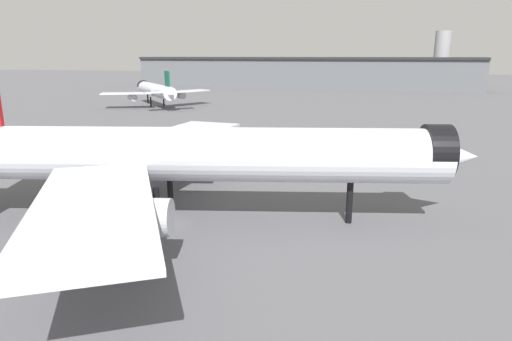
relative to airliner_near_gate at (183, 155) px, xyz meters
name	(u,v)px	position (x,y,z in m)	size (l,w,h in m)	color
ground	(166,224)	(-1.60, -1.62, -7.54)	(900.00, 900.00, 0.00)	#56565B
airliner_near_gate	(183,155)	(0.00, 0.00, 0.00)	(62.57, 56.16, 17.11)	silver
airliner_far_taxiway	(156,90)	(-59.09, 105.14, -1.75)	(34.63, 36.44, 13.11)	silver
terminal_building	(302,72)	(-24.49, 213.97, 1.26)	(192.52, 31.56, 30.15)	slate
service_truck_front	(53,155)	(-33.18, 18.89, -5.95)	(5.94, 4.55, 3.00)	black
baggage_tug_wing	(309,152)	(8.23, 35.99, -6.56)	(3.45, 3.36, 1.85)	black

